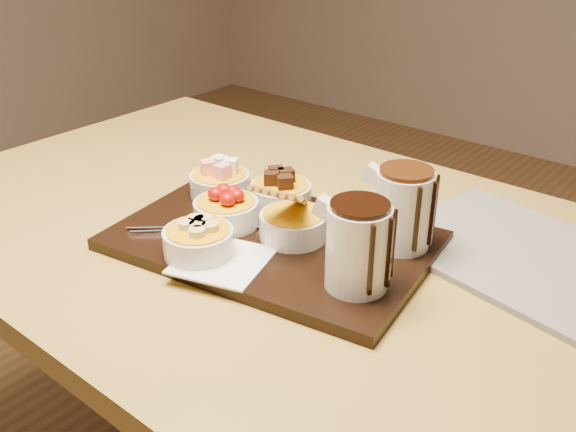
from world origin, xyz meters
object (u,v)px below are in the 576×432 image
Objects in this scene: dining_table at (254,271)px; pitcher_dark_chocolate at (358,248)px; serving_board at (273,240)px; newspaper at (516,252)px; pitcher_milk_chocolate at (403,210)px; bowl_strawberries at (226,213)px.

pitcher_dark_chocolate reaches higher than dining_table.
newspaper is at bearing 26.03° from serving_board.
dining_table is 0.32m from pitcher_dark_chocolate.
newspaper is (0.38, 0.16, 0.10)m from dining_table.
serving_board is at bearing -158.20° from pitcher_milk_chocolate.
serving_board is 1.36× the size of newspaper.
serving_board is 4.60× the size of bowl_strawberries.
dining_table is 0.42m from newspaper.
pitcher_dark_chocolate is 0.13m from pitcher_milk_chocolate.
dining_table is 10.62× the size of pitcher_dark_chocolate.
pitcher_dark_chocolate is 0.28m from newspaper.
bowl_strawberries is at bearing -163.61° from pitcher_milk_chocolate.
bowl_strawberries is at bearing -86.33° from dining_table.
pitcher_milk_chocolate is 0.18m from newspaper.
pitcher_dark_chocolate reaches higher than bowl_strawberries.
pitcher_milk_chocolate is at bearing 21.80° from serving_board.
newspaper is (0.12, 0.24, -0.07)m from pitcher_dark_chocolate.
serving_board is at bearing -28.17° from dining_table.
pitcher_milk_chocolate is (0.16, 0.10, 0.07)m from serving_board.
serving_board is 0.19m from pitcher_dark_chocolate.
bowl_strawberries is (0.00, -0.06, 0.14)m from dining_table.
dining_table is 0.30m from pitcher_milk_chocolate.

